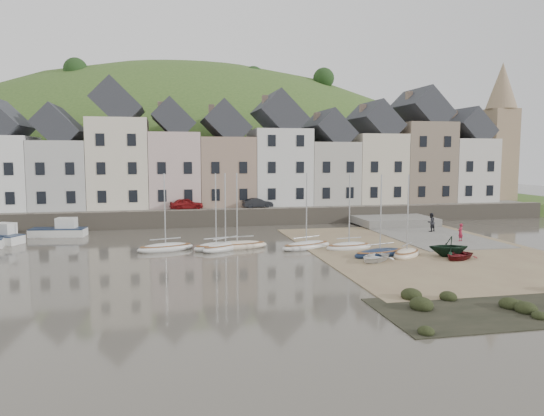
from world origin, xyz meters
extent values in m
plane|color=#4D483C|center=(0.00, 0.00, 0.00)|extent=(160.00, 160.00, 0.00)
cube|color=#365220|center=(0.00, 32.00, 0.75)|extent=(90.00, 30.00, 1.50)
cube|color=slate|center=(0.00, 20.50, 1.55)|extent=(70.00, 7.00, 0.10)
cube|color=slate|center=(0.00, 17.00, 0.90)|extent=(70.00, 1.20, 1.80)
cube|color=#7D664C|center=(11.00, 0.00, 0.03)|extent=(18.00, 26.00, 0.06)
cube|color=slate|center=(15.00, 8.00, 0.06)|extent=(8.00, 18.00, 0.12)
ellipsoid|color=#365220|center=(-5.00, 60.00, -18.00)|extent=(134.40, 84.00, 84.00)
cylinder|color=#382619|center=(-22.00, 48.00, 18.00)|extent=(0.50, 0.50, 3.00)
sphere|color=#213D19|center=(-22.00, 48.00, 20.50)|extent=(3.60, 3.60, 3.60)
cylinder|color=#382619|center=(-8.00, 52.00, 18.00)|extent=(0.50, 0.50, 3.00)
sphere|color=#213D19|center=(-8.00, 52.00, 20.50)|extent=(3.60, 3.60, 3.60)
cylinder|color=#382619|center=(6.00, 50.00, 18.00)|extent=(0.50, 0.50, 3.00)
sphere|color=#213D19|center=(6.00, 50.00, 20.50)|extent=(3.60, 3.60, 3.60)
cylinder|color=#382619|center=(18.00, 49.00, 18.00)|extent=(0.50, 0.50, 3.00)
sphere|color=#213D19|center=(18.00, 49.00, 20.50)|extent=(3.60, 3.60, 3.60)
cube|color=white|center=(-26.00, 24.00, 5.50)|extent=(6.00, 8.00, 8.00)
cube|color=#B9B9B5|center=(-20.05, 24.00, 5.25)|extent=(5.80, 8.00, 7.50)
cube|color=gray|center=(-21.50, 24.00, 11.92)|extent=(0.60, 0.90, 1.40)
cube|color=beige|center=(-13.90, 24.00, 6.50)|extent=(6.40, 8.00, 10.00)
cube|color=gray|center=(-15.50, 24.00, 14.73)|extent=(0.60, 0.90, 1.40)
cube|color=beige|center=(-7.85, 24.00, 5.75)|extent=(5.60, 8.00, 8.50)
cube|color=gray|center=(-9.25, 24.00, 12.82)|extent=(0.60, 0.90, 1.40)
cube|color=gray|center=(-1.90, 24.00, 5.50)|extent=(6.20, 8.00, 8.00)
cube|color=gray|center=(-3.45, 24.00, 12.62)|extent=(0.60, 0.90, 1.40)
cube|color=silver|center=(4.55, 24.00, 6.00)|extent=(6.60, 8.00, 9.00)
cube|color=gray|center=(2.90, 24.00, 13.83)|extent=(0.60, 0.90, 1.40)
cube|color=#B3AFA4|center=(10.80, 24.00, 5.25)|extent=(5.80, 8.00, 7.50)
cube|color=gray|center=(9.35, 24.00, 11.92)|extent=(0.60, 0.90, 1.40)
cube|color=beige|center=(16.75, 24.00, 5.75)|extent=(6.00, 8.00, 8.50)
cube|color=gray|center=(15.25, 24.00, 13.02)|extent=(0.60, 0.90, 1.40)
cube|color=#806F5C|center=(23.00, 24.00, 6.50)|extent=(6.40, 8.00, 10.00)
cube|color=gray|center=(21.40, 24.00, 14.73)|extent=(0.60, 0.90, 1.40)
cube|color=beige|center=(29.15, 24.00, 5.50)|extent=(5.80, 8.00, 8.00)
cube|color=gray|center=(27.70, 24.00, 12.42)|extent=(0.60, 0.90, 1.40)
cube|color=#997F60|center=(34.55, 24.00, 7.50)|extent=(3.50, 3.50, 12.00)
cone|color=#997F60|center=(34.55, 24.00, 16.50)|extent=(4.00, 4.00, 6.00)
ellipsoid|color=silver|center=(-8.98, 4.07, 0.20)|extent=(4.77, 2.72, 0.84)
ellipsoid|color=brown|center=(-8.98, 4.07, 0.42)|extent=(4.38, 2.48, 0.20)
cylinder|color=#B2B5B7|center=(-8.98, 4.07, 3.30)|extent=(0.10, 0.10, 5.60)
cylinder|color=#B2B5B7|center=(-8.98, 4.07, 0.95)|extent=(2.41, 0.78, 0.08)
ellipsoid|color=silver|center=(-5.03, 3.64, 0.20)|extent=(4.09, 2.63, 0.84)
ellipsoid|color=brown|center=(-5.03, 3.64, 0.42)|extent=(3.75, 2.40, 0.20)
cylinder|color=#B2B5B7|center=(-5.03, 3.64, 3.30)|extent=(0.10, 0.10, 5.60)
cylinder|color=#B2B5B7|center=(-5.03, 3.64, 0.95)|extent=(2.01, 0.74, 0.08)
ellipsoid|color=beige|center=(-3.31, 3.89, 0.20)|extent=(5.21, 2.22, 0.84)
ellipsoid|color=brown|center=(-3.31, 3.89, 0.42)|extent=(4.79, 2.02, 0.20)
cylinder|color=#B2B5B7|center=(-3.31, 3.89, 3.30)|extent=(0.10, 0.10, 5.60)
cylinder|color=#B2B5B7|center=(-3.31, 3.89, 0.95)|extent=(2.76, 0.48, 0.08)
ellipsoid|color=silver|center=(-4.29, 3.59, 0.20)|extent=(4.71, 4.10, 0.84)
ellipsoid|color=brown|center=(-4.29, 3.59, 0.42)|extent=(4.32, 3.76, 0.20)
cylinder|color=#B2B5B7|center=(-4.29, 3.59, 3.30)|extent=(0.10, 0.10, 5.60)
cylinder|color=#B2B5B7|center=(-4.29, 3.59, 0.95)|extent=(2.14, 1.66, 0.08)
ellipsoid|color=silver|center=(2.12, 2.64, 0.20)|extent=(4.92, 3.16, 0.84)
ellipsoid|color=brown|center=(2.12, 2.64, 0.42)|extent=(4.51, 2.89, 0.20)
cylinder|color=#B2B5B7|center=(2.12, 2.64, 3.30)|extent=(0.10, 0.10, 5.60)
cylinder|color=#B2B5B7|center=(2.12, 2.64, 0.95)|extent=(2.42, 1.05, 0.08)
ellipsoid|color=#14233F|center=(6.63, -1.55, 0.20)|extent=(4.83, 2.71, 0.84)
ellipsoid|color=brown|center=(6.63, -1.55, 0.42)|extent=(4.44, 2.47, 0.20)
cylinder|color=#B2B5B7|center=(6.63, -1.55, 3.30)|extent=(0.10, 0.10, 5.60)
cylinder|color=#B2B5B7|center=(6.63, -1.55, 0.95)|extent=(2.45, 0.77, 0.08)
ellipsoid|color=silver|center=(5.34, 1.54, 0.20)|extent=(4.10, 2.04, 0.84)
ellipsoid|color=brown|center=(5.34, 1.54, 0.42)|extent=(3.77, 1.86, 0.20)
cylinder|color=#B2B5B7|center=(5.34, 1.54, 3.30)|extent=(0.10, 0.10, 5.60)
cylinder|color=#B2B5B7|center=(5.34, 1.54, 0.95)|extent=(2.15, 0.38, 0.08)
ellipsoid|color=beige|center=(8.51, -2.11, 0.20)|extent=(3.52, 3.41, 0.84)
ellipsoid|color=brown|center=(8.51, -2.11, 0.42)|extent=(3.23, 3.13, 0.20)
cylinder|color=#B2B5B7|center=(8.51, -2.11, 3.30)|extent=(0.10, 0.10, 5.60)
cylinder|color=#B2B5B7|center=(8.51, -2.11, 0.95)|extent=(1.43, 1.33, 0.08)
cube|color=silver|center=(-22.51, 10.76, 1.20)|extent=(1.93, 1.77, 1.00)
cube|color=silver|center=(-18.74, 13.43, 0.35)|extent=(5.18, 2.41, 0.70)
cube|color=#14233F|center=(-18.74, 13.43, 0.72)|extent=(5.09, 2.45, 0.08)
cube|color=silver|center=(-18.00, 13.54, 1.20)|extent=(1.90, 1.44, 1.00)
imported|color=white|center=(5.42, -3.37, 0.36)|extent=(3.61, 3.48, 0.61)
imported|color=black|center=(11.50, -2.78, 0.81)|extent=(3.27, 2.96, 1.50)
imported|color=maroon|center=(11.63, -3.90, 0.35)|extent=(3.41, 3.11, 0.58)
imported|color=maroon|center=(15.96, 2.81, 0.88)|extent=(0.67, 0.59, 1.53)
imported|color=#222328|center=(16.23, 8.33, 1.02)|extent=(1.07, 0.95, 1.81)
imported|color=maroon|center=(-6.69, 19.50, 2.22)|extent=(3.75, 1.83, 1.23)
imported|color=black|center=(1.19, 19.50, 2.15)|extent=(3.45, 1.51, 1.10)
cube|color=black|center=(8.00, -15.00, 0.03)|extent=(14.00, 6.00, 0.05)
ellipsoid|color=black|center=(7.64, -14.91, 0.20)|extent=(1.01, 1.11, 0.66)
ellipsoid|color=black|center=(3.63, -12.44, 0.22)|extent=(1.09, 1.20, 0.71)
ellipsoid|color=black|center=(3.27, -14.20, 0.23)|extent=(1.15, 1.26, 0.75)
ellipsoid|color=black|center=(5.43, -13.00, 0.18)|extent=(0.88, 0.97, 0.57)
ellipsoid|color=black|center=(8.09, -14.93, 0.15)|extent=(0.76, 0.84, 0.49)
ellipsoid|color=black|center=(7.91, -15.73, 0.21)|extent=(1.03, 1.14, 0.67)
ellipsoid|color=black|center=(7.88, -16.69, 0.14)|extent=(0.69, 0.76, 0.45)
ellipsoid|color=black|center=(1.74, -17.49, 0.14)|extent=(0.70, 0.77, 0.46)
camera|label=1|loc=(-8.91, -36.65, 7.58)|focal=33.85mm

